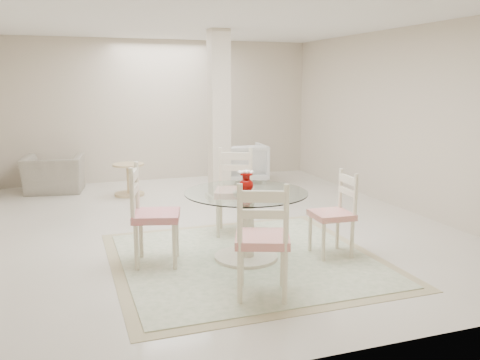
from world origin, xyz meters
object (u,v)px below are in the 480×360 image
object	(u,v)px
red_vase	(246,182)
dining_chair_west	(149,207)
dining_table	(246,226)
recliner_taupe	(54,174)
column	(219,118)
side_table	(129,181)
dining_chair_east	(337,207)
dining_chair_north	(235,185)
dining_chair_south	(263,232)
armchair_white	(244,163)

from	to	relation	value
red_vase	dining_chair_west	distance (m)	1.06
dining_table	recliner_taupe	size ratio (longest dim) A/B	1.34
column	side_table	xyz separation A→B (m)	(-1.33, 0.90, -1.10)
column	dining_chair_west	distance (m)	3.06
dining_chair_east	dining_chair_north	distance (m)	1.43
column	dining_chair_north	xyz separation A→B (m)	(-0.32, -1.74, -0.72)
column	dining_chair_south	world-z (taller)	column
recliner_taupe	armchair_white	distance (m)	3.44
dining_chair_east	dining_chair_south	world-z (taller)	dining_chair_south
column	red_vase	xyz separation A→B (m)	(-0.53, -2.74, -0.48)
red_vase	dining_chair_west	bearing A→B (deg)	168.77
dining_table	side_table	bearing A→B (deg)	102.36
dining_chair_west	recliner_taupe	bearing A→B (deg)	28.73
dining_chair_north	column	bearing A→B (deg)	101.30
dining_chair_west	column	bearing A→B (deg)	-16.06
dining_table	red_vase	xyz separation A→B (m)	(0.00, 0.00, 0.48)
column	dining_chair_east	size ratio (longest dim) A/B	2.59
column	dining_chair_north	bearing A→B (deg)	-100.53
side_table	recliner_taupe	bearing A→B (deg)	150.26
dining_chair_north	dining_chair_east	bearing A→B (deg)	-34.62
column	armchair_white	world-z (taller)	column
red_vase	dining_chair_west	size ratio (longest dim) A/B	0.20
dining_table	dining_chair_north	world-z (taller)	dining_chair_north
red_vase	dining_chair_west	world-z (taller)	dining_chair_west
dining_chair_east	side_table	xyz separation A→B (m)	(-1.80, 3.83, -0.30)
dining_table	armchair_white	size ratio (longest dim) A/B	1.60
dining_chair_north	dining_chair_south	distance (m)	2.05
dining_chair_north	armchair_white	world-z (taller)	dining_chair_north
dining_chair_south	dining_table	bearing A→B (deg)	-80.66
dining_chair_south	red_vase	bearing A→B (deg)	-80.64
column	dining_chair_west	xyz separation A→B (m)	(-1.54, -2.54, -0.73)
dining_chair_east	dining_chair_south	size ratio (longest dim) A/B	0.88
side_table	armchair_white	bearing A→B (deg)	11.58
armchair_white	recliner_taupe	bearing A→B (deg)	0.44
recliner_taupe	dining_chair_west	bearing A→B (deg)	112.82
column	dining_chair_east	bearing A→B (deg)	-80.99
red_vase	dining_chair_north	world-z (taller)	dining_chair_north
dining_chair_south	recliner_taupe	xyz separation A→B (m)	(-1.79, 5.34, -0.31)
dining_chair_north	side_table	bearing A→B (deg)	132.75
recliner_taupe	dining_chair_east	bearing A→B (deg)	132.85
red_vase	armchair_white	xyz separation A→B (m)	(1.43, 4.10, -0.50)
dining_chair_north	recliner_taupe	world-z (taller)	dining_chair_north
dining_chair_south	recliner_taupe	bearing A→B (deg)	-50.26
dining_table	dining_chair_north	bearing A→B (deg)	78.12
armchair_white	dining_table	bearing A→B (deg)	75.10
red_vase	armchair_white	bearing A→B (deg)	70.78
column	side_table	distance (m)	1.95
red_vase	dining_chair_east	distance (m)	1.07
dining_chair_west	armchair_white	xyz separation A→B (m)	(2.44, 3.90, -0.25)
column	dining_chair_west	bearing A→B (deg)	-121.22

